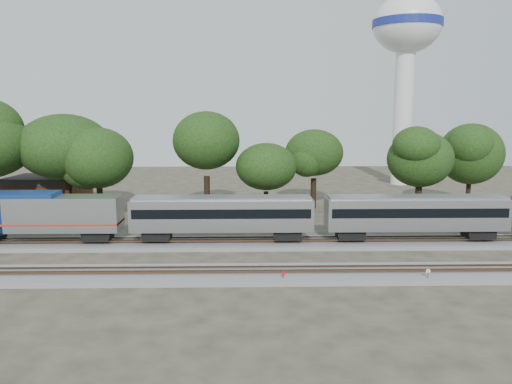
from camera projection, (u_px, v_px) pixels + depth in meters
ground at (274, 262)px, 45.75m from camera, size 160.00×160.00×0.00m
track_far at (270, 243)px, 51.64m from camera, size 160.00×5.00×0.73m
track_near at (276, 274)px, 41.77m from camera, size 160.00×5.00×0.73m
train at (417, 213)px, 51.44m from camera, size 96.04×3.32×4.89m
switch_stand_red at (283, 276)px, 40.15m from camera, size 0.30×0.06×0.95m
switch_stand_white at (428, 274)px, 40.19m from camera, size 0.37×0.07×1.15m
switch_lever at (341, 282)px, 40.02m from camera, size 0.56×0.42×0.30m
water_tower at (406, 45)px, 90.61m from camera, size 12.47×12.47×34.51m
brick_building at (49, 194)px, 68.78m from camera, size 10.69×8.01×4.84m
tree_1 at (65, 147)px, 63.36m from camera, size 9.36×9.36×13.20m
tree_2 at (98, 158)px, 61.71m from camera, size 8.11×8.11×11.44m
tree_3 at (206, 141)px, 63.64m from camera, size 10.15×10.15×14.31m
tree_4 at (266, 167)px, 62.12m from camera, size 6.98×6.98×9.84m
tree_5 at (314, 153)px, 69.92m from camera, size 8.06×8.06×11.37m
tree_6 at (420, 159)px, 62.53m from camera, size 7.89×7.89×11.12m
tree_7 at (471, 154)px, 68.50m from camera, size 8.00×8.00×11.28m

